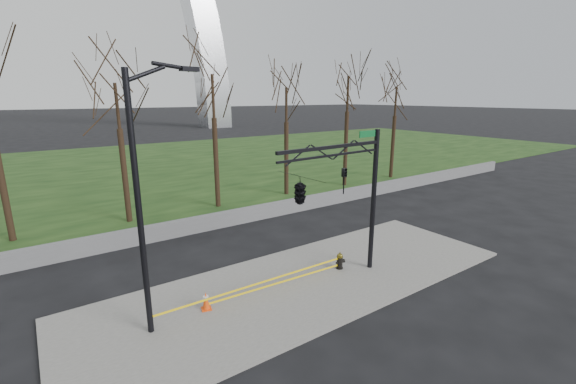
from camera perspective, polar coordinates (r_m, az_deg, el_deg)
ground at (r=15.57m, az=2.76°, el=-13.54°), size 500.00×500.00×0.00m
sidewalk at (r=15.54m, az=2.76°, el=-13.37°), size 18.00×6.00×0.10m
grass_strip at (r=42.35m, az=-22.91°, el=3.32°), size 120.00×40.00×0.06m
guardrail at (r=21.76m, az=-10.23°, el=-4.19°), size 60.00×0.30×0.90m
tree_row at (r=24.13m, az=-17.26°, el=7.60°), size 43.67×4.00×9.44m
fire_hydrant at (r=16.49m, az=7.84°, el=-10.29°), size 0.46×0.30×0.73m
traffic_cone at (r=13.81m, az=-12.30°, el=-15.75°), size 0.40×0.40×0.65m
street_light at (r=11.65m, az=-20.88°, el=0.61°), size 2.36×0.73×8.21m
traffic_signal_mast at (r=13.38m, az=4.31°, el=0.79°), size 5.09×2.51×6.00m
caution_tape at (r=14.60m, az=-2.95°, el=-13.54°), size 7.88×0.27×0.39m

